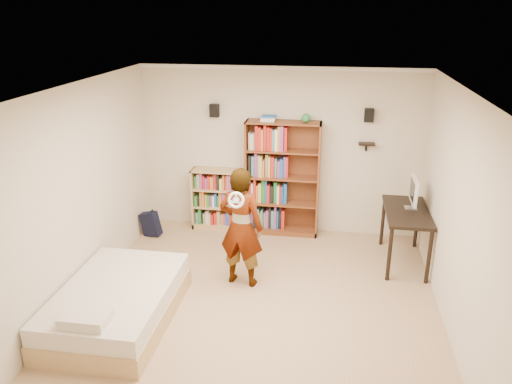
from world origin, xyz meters
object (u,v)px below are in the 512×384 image
low_bookshelf (217,199)px  daybed (117,299)px  person (241,227)px  computer_desk (404,237)px  tall_bookshelf (282,179)px

low_bookshelf → daybed: bearing=-101.4°
daybed → person: (1.30, 1.09, 0.53)m
computer_desk → daybed: computer_desk is taller
low_bookshelf → computer_desk: size_ratio=0.85×
low_bookshelf → person: (0.73, -1.72, 0.30)m
computer_desk → person: 2.45m
low_bookshelf → computer_desk: bearing=-15.0°
computer_desk → daybed: (-3.53, -2.02, -0.13)m
daybed → low_bookshelf: bearing=78.6°
low_bookshelf → daybed: size_ratio=0.53×
tall_bookshelf → person: 1.75m
daybed → tall_bookshelf: bearing=59.3°
computer_desk → daybed: bearing=-150.2°
daybed → person: size_ratio=1.18×
tall_bookshelf → daybed: size_ratio=0.97×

